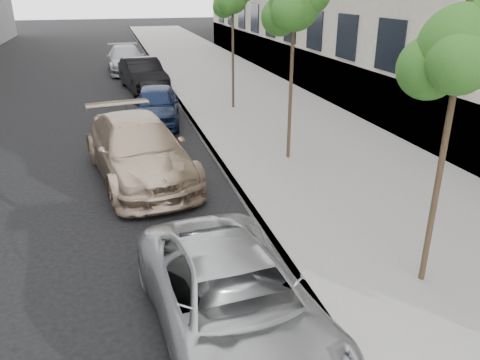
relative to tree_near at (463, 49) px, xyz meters
name	(u,v)px	position (x,y,z in m)	size (l,w,h in m)	color
sidewalk	(212,71)	(1.07, 22.50, -3.92)	(6.40, 72.00, 0.14)	gray
curb	(160,74)	(-2.05, 22.50, -3.92)	(0.15, 72.00, 0.14)	#9E9B93
tree_near	(463,49)	(0.00, 0.00, 0.00)	(1.62, 1.42, 4.66)	#38281C
tree_mid	(295,5)	(0.00, 6.50, 0.37)	(1.70, 1.50, 5.07)	#38281C
minivan	(234,302)	(-3.49, -0.45, -3.34)	(2.18, 4.73, 1.31)	#A6A8AA
suv	(138,149)	(-4.35, 6.36, -3.19)	(2.25, 5.54, 1.61)	tan
sedan_blue	(156,105)	(-3.33, 11.80, -3.29)	(1.66, 4.14, 1.41)	#101B37
sedan_black	(143,74)	(-3.33, 18.24, -3.21)	(1.65, 4.72, 1.56)	black
sedan_rear	(126,59)	(-3.88, 23.96, -3.22)	(2.16, 5.32, 1.54)	#9FA2A6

